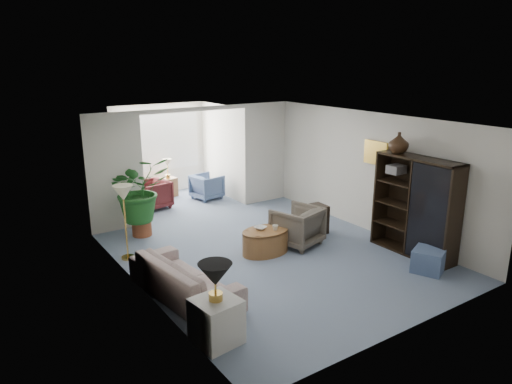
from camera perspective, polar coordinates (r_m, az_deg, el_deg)
floor at (r=8.88m, az=2.19°, el=-7.73°), size 6.00×6.00×0.00m
sunroom_floor at (r=12.22m, az=-9.22°, el=-1.25°), size 2.60×2.60×0.00m
back_pier_left at (r=10.25m, az=-16.55°, el=2.22°), size 1.20×0.12×2.50m
back_pier_right at (r=11.91m, az=1.12°, el=4.71°), size 1.20×0.12×2.50m
back_header at (r=10.76m, az=-7.27°, el=9.86°), size 2.60×0.12×0.10m
window_pane at (r=12.87m, az=-11.54°, el=5.91°), size 2.20×0.02×1.50m
window_blinds at (r=12.84m, az=-11.49°, el=5.89°), size 2.20×0.02×1.50m
framed_picture at (r=9.91m, az=14.25°, el=4.60°), size 0.04×0.50×0.40m
sofa at (r=7.45m, az=-8.61°, el=-10.17°), size 1.06×2.16×0.61m
end_table at (r=6.31m, az=-4.79°, el=-15.20°), size 0.61×0.61×0.60m
table_lamp at (r=6.00m, az=-4.93°, el=-9.87°), size 0.44×0.44×0.30m
floor_lamp at (r=8.68m, az=-15.69°, el=-0.11°), size 0.36×0.36×0.28m
coffee_table at (r=8.95m, az=1.14°, el=-5.96°), size 1.19×1.19×0.45m
coffee_bowl at (r=8.91m, az=0.52°, el=-4.33°), size 0.27×0.27×0.05m
coffee_cup at (r=8.86m, az=2.32°, el=-4.30°), size 0.14×0.14×0.10m
wingback_chair at (r=9.31m, az=4.97°, el=-4.09°), size 1.03×1.04×0.77m
side_table_dark at (r=9.98m, az=7.01°, el=-3.29°), size 0.52×0.43×0.60m
entertainment_cabinet at (r=9.17m, az=18.63°, el=-1.68°), size 0.44×1.66×1.84m
cabinet_urn at (r=9.21m, az=16.78°, el=5.70°), size 0.37×0.37×0.39m
ottoman at (r=8.73m, az=20.03°, el=-7.74°), size 0.65×0.65×0.39m
plant_pot at (r=10.11m, az=-13.55°, el=-4.21°), size 0.40×0.40×0.32m
house_plant at (r=9.86m, az=-13.86°, el=0.32°), size 1.20×1.04×1.34m
sunroom_chair_blue at (r=12.39m, az=-5.92°, el=0.65°), size 0.81×0.80×0.64m
sunroom_chair_maroon at (r=11.78m, az=-12.36°, el=-0.31°), size 0.88×0.86×0.69m
sunroom_table at (r=12.75m, az=-10.48°, el=0.58°), size 0.46×0.38×0.50m
shelf_clutter at (r=8.95m, az=19.39°, el=-0.02°), size 0.30×1.27×1.06m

